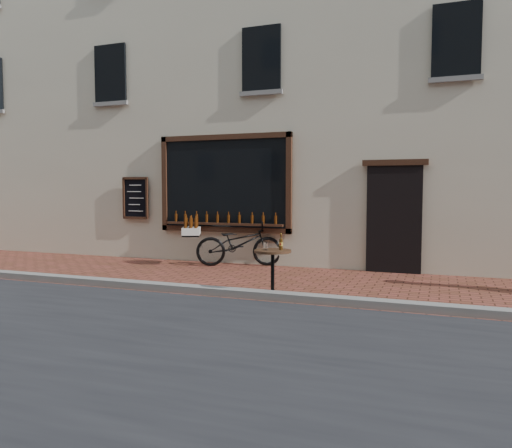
% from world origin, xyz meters
% --- Properties ---
extents(ground, '(90.00, 90.00, 0.00)m').
position_xyz_m(ground, '(0.00, 0.00, 0.00)').
color(ground, brown).
rests_on(ground, ground).
extents(kerb, '(90.00, 0.25, 0.12)m').
position_xyz_m(kerb, '(0.00, 0.20, 0.06)').
color(kerb, slate).
rests_on(kerb, ground).
extents(shop_building, '(28.00, 6.20, 10.00)m').
position_xyz_m(shop_building, '(0.00, 6.50, 5.00)').
color(shop_building, beige).
rests_on(shop_building, ground).
extents(cargo_bicycle, '(2.28, 1.44, 1.08)m').
position_xyz_m(cargo_bicycle, '(-1.46, 3.17, 0.52)').
color(cargo_bicycle, black).
rests_on(cargo_bicycle, ground).
extents(bistro_table, '(0.59, 0.59, 1.01)m').
position_xyz_m(bistro_table, '(0.32, 0.35, 0.54)').
color(bistro_table, black).
rests_on(bistro_table, ground).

